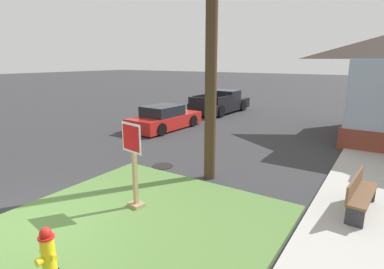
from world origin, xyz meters
The scene contains 9 objects.
ground_plane centered at (0.00, 0.00, 0.00)m, with size 160.00×160.00×0.00m, color #333335.
grass_corner_patch centered at (1.80, 1.22, 0.04)m, with size 5.77×5.90×0.08m, color #567F3D.
sidewalk_strip centered at (5.89, 5.59, 0.06)m, with size 2.20×17.50×0.12m, color #B2AFA8.
fire_hydrant centered at (1.81, -0.66, 0.50)m, with size 0.38×0.34×0.89m.
stop_sign centered at (1.25, 1.91, 1.06)m, with size 0.68×0.34×2.06m.
manhole_cover centered at (-0.12, 4.67, 0.01)m, with size 0.70×0.70×0.02m, color black.
parked_sedan_red centered at (-3.67, 9.28, 0.54)m, with size 2.02×4.26×1.25m.
pickup_truck_black centered at (-3.61, 15.47, 0.62)m, with size 2.18×5.28×1.48m.
street_bench centered at (5.76, 4.49, 0.59)m, with size 0.54×1.74×0.85m.
Camera 1 is at (6.05, -2.93, 3.52)m, focal length 28.28 mm.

